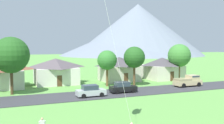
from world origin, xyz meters
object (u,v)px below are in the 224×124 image
Objects in this scene: parked_car_silver_west_end at (91,91)px; tree_right_of_center at (179,56)px; pickup_truck_sand_east_side at (188,81)px; tree_near_right at (134,57)px; tree_near_left at (107,60)px; tree_center at (11,55)px; parked_car_black_mid_east at (123,87)px; house_left_center at (162,68)px; house_rightmost at (56,71)px; house_leftmost at (119,69)px.

tree_right_of_center is at bearing 22.27° from parked_car_silver_west_end.
tree_near_right is at bearing 152.23° from pickup_truck_sand_east_side.
parked_car_silver_west_end is (-5.82, -8.17, -3.88)m from tree_near_left.
tree_right_of_center is 12.42m from tree_near_right.
pickup_truck_sand_east_side is (29.73, -4.29, -4.97)m from tree_center.
parked_car_black_mid_east is at bearing -175.79° from pickup_truck_sand_east_side.
tree_near_right is (-10.28, -6.39, 2.81)m from house_left_center.
parked_car_silver_west_end is at bearing -81.13° from house_rightmost.
house_leftmost is at bearing 19.04° from tree_center.
tree_near_left is 0.75× the size of tree_center.
tree_center is 1.21× the size of tree_near_right.
house_rightmost is at bearing 147.52° from tree_near_right.
tree_near_left reaches higher than house_left_center.
tree_right_of_center is at bearing 12.58° from tree_near_right.
tree_near_left is 8.12m from parked_car_black_mid_east.
pickup_truck_sand_east_side is at bearing 4.21° from parked_car_black_mid_east.
tree_near_right is 13.21m from parked_car_silver_west_end.
pickup_truck_sand_east_side is at bearing 6.04° from parked_car_silver_west_end.
tree_right_of_center reaches higher than pickup_truck_sand_east_side.
house_left_center is 23.23m from house_rightmost.
tree_near_left is 1.26× the size of pickup_truck_sand_east_side.
tree_near_right is 8.62m from parked_car_black_mid_east.
pickup_truck_sand_east_side is at bearing -24.60° from tree_near_left.
tree_near_left is 0.91× the size of tree_near_right.
tree_right_of_center reaches higher than house_rightmost.
house_left_center is 24.61m from parked_car_silver_west_end.
house_leftmost reaches higher than parked_car_silver_west_end.
tree_right_of_center is (33.20, 2.97, -0.71)m from tree_center.
house_left_center is 12.42m from tree_near_right.
house_rightmost is at bearing 45.88° from tree_center.
house_rightmost is 25.74m from tree_right_of_center.
house_rightmost is at bearing 120.09° from parked_car_black_mid_east.
house_leftmost is 1.85× the size of parked_car_silver_west_end.
house_leftmost is 1.84× the size of parked_car_black_mid_east.
tree_right_of_center is 1.48× the size of pickup_truck_sand_east_side.
pickup_truck_sand_east_side reaches higher than parked_car_black_mid_east.
tree_right_of_center reaches higher than tree_near_left.
tree_right_of_center reaches higher than house_leftmost.
tree_center reaches higher than house_leftmost.
house_rightmost is 25.06m from pickup_truck_sand_east_side.
tree_center is 21.10m from tree_near_right.
house_left_center is at bearing 17.73° from tree_near_left.
house_leftmost is at bearing 51.93° from parked_car_silver_west_end.
house_leftmost is 13.05m from tree_right_of_center.
house_left_center reaches higher than pickup_truck_sand_east_side.
tree_center reaches higher than parked_car_black_mid_east.
tree_near_right reaches higher than tree_near_left.
house_rightmost is 1.09× the size of tree_right_of_center.
house_leftmost is 10.19m from house_left_center.
parked_car_black_mid_east is at bearing -141.83° from house_left_center.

